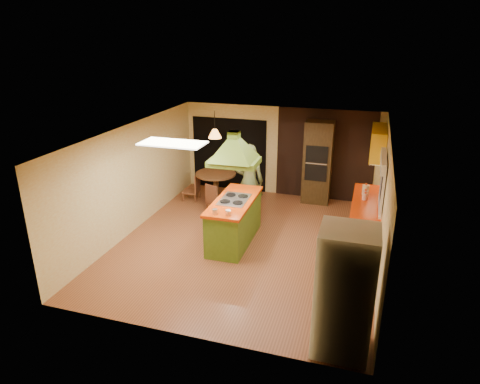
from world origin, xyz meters
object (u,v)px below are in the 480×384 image
(wall_oven, at_px, (318,162))
(dining_table, at_px, (216,181))
(kitchen_island, at_px, (234,220))
(refrigerator, at_px, (344,292))
(canister_large, at_px, (366,190))
(man, at_px, (249,182))

(wall_oven, distance_m, dining_table, 2.79)
(kitchen_island, distance_m, refrigerator, 3.83)
(wall_oven, height_order, dining_table, wall_oven)
(dining_table, xyz_separation_m, canister_large, (3.92, -0.76, 0.46))
(refrigerator, bearing_deg, man, 121.53)
(man, xyz_separation_m, canister_large, (2.75, 0.03, 0.08))
(refrigerator, relative_size, wall_oven, 0.87)
(kitchen_island, distance_m, wall_oven, 3.31)
(man, height_order, canister_large, man)
(wall_oven, bearing_deg, man, -133.37)
(refrigerator, xyz_separation_m, canister_large, (0.15, 4.20, 0.06))
(man, height_order, refrigerator, refrigerator)
(refrigerator, height_order, dining_table, refrigerator)
(dining_table, bearing_deg, kitchen_island, -60.30)
(man, xyz_separation_m, wall_oven, (1.45, 1.59, 0.16))
(kitchen_island, distance_m, man, 1.42)
(wall_oven, distance_m, canister_large, 2.04)
(kitchen_island, height_order, dining_table, kitchen_island)
(man, distance_m, canister_large, 2.75)
(wall_oven, relative_size, dining_table, 2.04)
(kitchen_island, xyz_separation_m, refrigerator, (2.55, -2.82, 0.47))
(kitchen_island, xyz_separation_m, dining_table, (-1.22, 2.14, 0.07))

